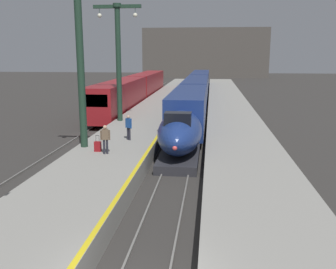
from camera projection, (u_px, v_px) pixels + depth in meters
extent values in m
cube|color=gray|center=(145.00, 123.00, 34.53)|extent=(4.80, 110.00, 1.05)
cube|color=gray|center=(234.00, 125.00, 33.64)|extent=(4.80, 110.00, 1.05)
cube|color=yellow|center=(169.00, 118.00, 34.17)|extent=(0.20, 107.80, 0.01)
cube|color=slate|center=(183.00, 124.00, 36.93)|extent=(0.08, 110.00, 0.12)
cube|color=slate|center=(198.00, 124.00, 36.77)|extent=(0.08, 110.00, 0.12)
cube|color=slate|center=(102.00, 122.00, 37.82)|extent=(0.08, 110.00, 0.12)
cube|color=slate|center=(117.00, 122.00, 37.66)|extent=(0.08, 110.00, 0.12)
ellipsoid|color=navy|center=(180.00, 132.00, 24.28)|extent=(2.78, 7.54, 2.56)
cube|color=#28282D|center=(180.00, 157.00, 24.24)|extent=(2.46, 6.41, 0.55)
cube|color=black|center=(178.00, 120.00, 22.40)|extent=(1.59, 1.00, 0.90)
sphere|color=#F24C4C|center=(175.00, 148.00, 20.72)|extent=(0.28, 0.28, 0.28)
cube|color=navy|center=(189.00, 108.00, 33.23)|extent=(2.90, 14.00, 3.05)
cube|color=black|center=(173.00, 102.00, 33.27)|extent=(0.04, 11.90, 0.80)
cube|color=black|center=(205.00, 102.00, 32.95)|extent=(0.04, 11.90, 0.80)
cube|color=silver|center=(189.00, 122.00, 33.49)|extent=(2.92, 13.30, 0.24)
cube|color=black|center=(185.00, 139.00, 29.25)|extent=(2.03, 2.20, 0.56)
cube|color=black|center=(191.00, 119.00, 37.95)|extent=(2.03, 2.20, 0.56)
cube|color=navy|center=(196.00, 90.00, 49.36)|extent=(2.90, 18.00, 3.05)
cube|color=black|center=(185.00, 86.00, 49.40)|extent=(0.04, 15.84, 0.80)
cube|color=black|center=(207.00, 86.00, 49.08)|extent=(0.04, 15.84, 0.80)
cube|color=black|center=(194.00, 111.00, 43.78)|extent=(2.03, 2.20, 0.56)
cube|color=black|center=(198.00, 99.00, 55.68)|extent=(2.03, 2.20, 0.56)
cube|color=navy|center=(200.00, 81.00, 67.43)|extent=(2.90, 18.00, 3.05)
cube|color=black|center=(192.00, 77.00, 67.47)|extent=(0.04, 15.84, 0.80)
cube|color=black|center=(208.00, 77.00, 67.16)|extent=(0.04, 15.84, 0.80)
cube|color=black|center=(199.00, 94.00, 61.86)|extent=(2.03, 2.20, 0.56)
cube|color=black|center=(201.00, 88.00, 73.75)|extent=(2.03, 2.20, 0.56)
cube|color=maroon|center=(120.00, 96.00, 41.63)|extent=(2.85, 18.00, 3.30)
cube|color=black|center=(95.00, 101.00, 32.79)|extent=(2.28, 0.08, 1.10)
cube|color=black|center=(107.00, 92.00, 41.67)|extent=(0.04, 15.30, 0.90)
cube|color=black|center=(132.00, 92.00, 41.37)|extent=(0.04, 15.30, 0.90)
cube|color=black|center=(106.00, 122.00, 36.42)|extent=(2.00, 2.00, 0.52)
cube|color=black|center=(131.00, 106.00, 47.62)|extent=(2.00, 2.00, 0.52)
cube|color=maroon|center=(147.00, 83.00, 59.70)|extent=(2.85, 18.00, 3.30)
cylinder|color=#1E3828|center=(80.00, 62.00, 22.56)|extent=(0.44, 0.44, 10.48)
cylinder|color=#1E3828|center=(119.00, 64.00, 31.87)|extent=(0.44, 0.44, 9.74)
cylinder|color=#1E3828|center=(117.00, 5.00, 30.88)|extent=(0.68, 0.68, 0.30)
cube|color=#1E3828|center=(117.00, 6.00, 30.90)|extent=(4.00, 0.24, 0.28)
cylinder|color=#1E3828|center=(99.00, 11.00, 31.14)|extent=(0.03, 0.03, 0.60)
sphere|color=#EFEACC|center=(100.00, 16.00, 31.21)|extent=(0.36, 0.36, 0.36)
cylinder|color=#1E3828|center=(135.00, 11.00, 30.81)|extent=(0.03, 0.03, 0.60)
sphere|color=#EFEACC|center=(135.00, 15.00, 30.88)|extent=(0.36, 0.36, 0.36)
cylinder|color=#23232D|center=(107.00, 147.00, 21.87)|extent=(0.13, 0.13, 0.85)
cylinder|color=#23232D|center=(104.00, 147.00, 21.84)|extent=(0.13, 0.13, 0.85)
cube|color=brown|center=(105.00, 134.00, 21.70)|extent=(0.43, 0.32, 0.62)
cylinder|color=brown|center=(109.00, 135.00, 21.76)|extent=(0.09, 0.09, 0.58)
cylinder|color=brown|center=(101.00, 135.00, 21.67)|extent=(0.09, 0.09, 0.58)
sphere|color=tan|center=(105.00, 127.00, 21.62)|extent=(0.22, 0.22, 0.22)
cylinder|color=#23232D|center=(130.00, 134.00, 25.35)|extent=(0.13, 0.13, 0.85)
cylinder|color=#23232D|center=(128.00, 134.00, 25.46)|extent=(0.13, 0.13, 0.85)
cube|color=#1E478C|center=(128.00, 123.00, 25.25)|extent=(0.44, 0.39, 0.62)
cylinder|color=#1E478C|center=(131.00, 124.00, 25.11)|extent=(0.09, 0.09, 0.58)
cylinder|color=#1E478C|center=(126.00, 123.00, 25.41)|extent=(0.09, 0.09, 0.58)
sphere|color=tan|center=(128.00, 117.00, 25.16)|extent=(0.22, 0.22, 0.22)
cube|color=maroon|center=(98.00, 147.00, 22.42)|extent=(0.40, 0.22, 0.60)
cylinder|color=#262628|center=(96.00, 139.00, 22.33)|extent=(0.02, 0.02, 0.36)
cylinder|color=#262628|center=(99.00, 139.00, 22.31)|extent=(0.02, 0.02, 0.36)
cube|color=#262628|center=(97.00, 136.00, 22.28)|extent=(0.22, 0.03, 0.02)
cube|color=#4C4742|center=(205.00, 53.00, 107.79)|extent=(36.00, 2.00, 14.00)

